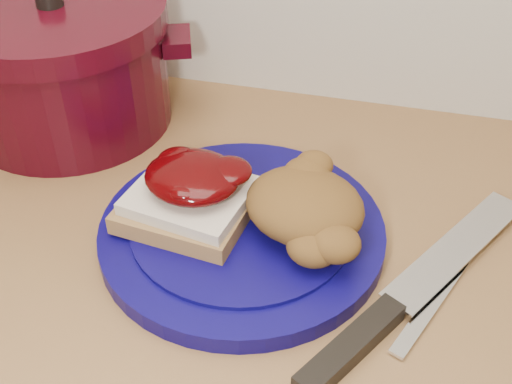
% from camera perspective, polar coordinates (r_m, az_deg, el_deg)
% --- Properties ---
extents(plate, '(0.36, 0.36, 0.02)m').
position_cam_1_polar(plate, '(0.67, -1.25, -3.57)').
color(plate, '#0A0549').
rests_on(plate, wood_countertop).
extents(sandwich, '(0.14, 0.12, 0.06)m').
position_cam_1_polar(sandwich, '(0.66, -5.91, -0.13)').
color(sandwich, olive).
rests_on(sandwich, plate).
extents(stuffing_mound, '(0.14, 0.13, 0.06)m').
position_cam_1_polar(stuffing_mound, '(0.64, 4.35, -1.22)').
color(stuffing_mound, brown).
rests_on(stuffing_mound, plate).
extents(chef_knife, '(0.20, 0.31, 0.02)m').
position_cam_1_polar(chef_knife, '(0.60, 11.20, -10.85)').
color(chef_knife, black).
rests_on(chef_knife, wood_countertop).
extents(butter_knife, '(0.09, 0.18, 0.00)m').
position_cam_1_polar(butter_knife, '(0.65, 16.17, -8.36)').
color(butter_knife, silver).
rests_on(butter_knife, wood_countertop).
extents(dutch_oven, '(0.35, 0.35, 0.18)m').
position_cam_1_polar(dutch_oven, '(0.86, -16.80, 10.80)').
color(dutch_oven, '#35050F').
rests_on(dutch_oven, wood_countertop).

